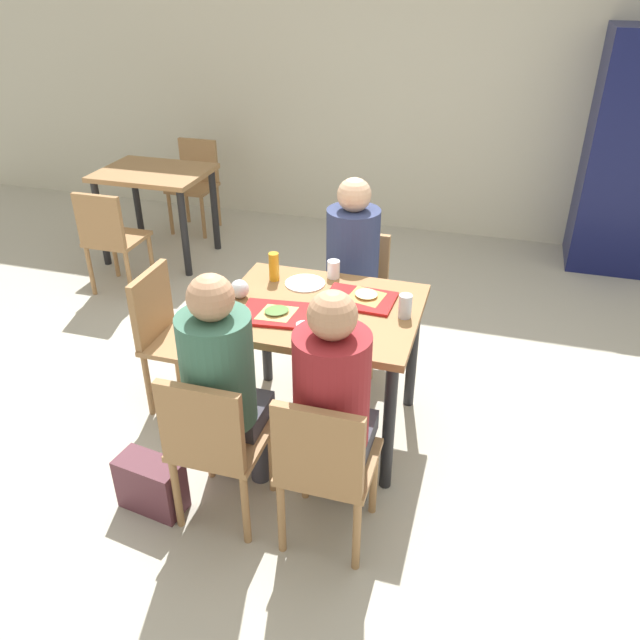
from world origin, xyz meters
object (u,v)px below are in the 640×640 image
(plastic_cup_a, at_px, (334,269))
(paper_plate_center, at_px, (305,283))
(paper_plate_near_edge, at_px, (337,333))
(condiment_bottle, at_px, (274,267))
(soda_can, at_px, (405,306))
(chair_far_side, at_px, (355,289))
(handbag, at_px, (151,484))
(pizza_slice_a, at_px, (277,311))
(person_in_red, at_px, (222,377))
(plastic_cup_b, at_px, (304,333))
(tray_red_near, at_px, (278,314))
(person_in_brown_jacket, at_px, (334,397))
(tray_red_far, at_px, (360,299))
(chair_near_right, at_px, (324,463))
(background_chair_far, at_px, (196,179))
(drink_fridge, at_px, (632,155))
(main_table, at_px, (320,326))
(background_chair_near, at_px, (110,235))
(chair_left_end, at_px, (170,330))
(background_table, at_px, (155,186))
(pizza_slice_b, at_px, (366,295))
(chair_near_left, at_px, (213,440))
(person_far_side, at_px, (351,263))
(foil_bundle, at_px, (240,289))

(plastic_cup_a, bearing_deg, paper_plate_center, -135.83)
(paper_plate_near_edge, relative_size, condiment_bottle, 1.38)
(plastic_cup_a, distance_m, soda_can, 0.57)
(chair_far_side, bearing_deg, handbag, -110.60)
(pizza_slice_a, distance_m, condiment_bottle, 0.41)
(person_in_red, distance_m, plastic_cup_b, 0.43)
(chair_far_side, bearing_deg, tray_red_near, -100.73)
(person_in_brown_jacket, distance_m, tray_red_far, 0.79)
(chair_near_right, distance_m, handbag, 0.93)
(person_in_brown_jacket, height_order, background_chair_far, person_in_brown_jacket)
(person_in_red, bearing_deg, condiment_bottle, 94.94)
(plastic_cup_a, distance_m, handbag, 1.47)
(tray_red_far, xyz_separation_m, background_chair_far, (-2.19, 2.48, -0.30))
(condiment_bottle, bearing_deg, pizza_slice_a, -68.21)
(drink_fridge, bearing_deg, handbag, -123.00)
(chair_near_right, height_order, handbag, chair_near_right)
(main_table, distance_m, tray_red_near, 0.26)
(chair_far_side, relative_size, background_chair_far, 1.00)
(paper_plate_near_edge, xyz_separation_m, background_chair_near, (-2.17, 1.36, -0.30))
(condiment_bottle, bearing_deg, person_in_red, -85.06)
(soda_can, distance_m, background_chair_far, 3.58)
(chair_left_end, distance_m, person_in_brown_jacket, 1.35)
(drink_fridge, height_order, background_chair_near, drink_fridge)
(handbag, relative_size, background_chair_near, 0.38)
(plastic_cup_a, xyz_separation_m, background_table, (-1.99, 1.52, -0.19))
(pizza_slice_a, relative_size, condiment_bottle, 1.47)
(paper_plate_near_edge, xyz_separation_m, plastic_cup_b, (-0.13, -0.12, 0.05))
(chair_near_right, bearing_deg, background_chair_far, 123.68)
(person_in_brown_jacket, bearing_deg, drink_fridge, 66.59)
(chair_near_right, distance_m, plastic_cup_b, 0.61)
(paper_plate_center, relative_size, pizza_slice_b, 0.89)
(chair_near_left, relative_size, person_far_side, 0.67)
(chair_far_side, relative_size, soda_can, 6.87)
(paper_plate_near_edge, bearing_deg, drink_fridge, 62.23)
(pizza_slice_b, bearing_deg, soda_can, -29.65)
(chair_near_right, relative_size, background_chair_far, 1.00)
(chair_left_end, height_order, condiment_bottle, condiment_bottle)
(person_in_red, bearing_deg, paper_plate_near_edge, 46.51)
(person_far_side, xyz_separation_m, pizza_slice_a, (-0.18, -0.81, 0.07))
(person_far_side, relative_size, tray_red_far, 3.47)
(drink_fridge, distance_m, background_chair_far, 3.82)
(chair_left_end, relative_size, tray_red_far, 2.33)
(chair_far_side, xyz_separation_m, pizza_slice_b, (0.21, -0.65, 0.32))
(chair_near_right, height_order, pizza_slice_a, chair_near_right)
(person_far_side, relative_size, paper_plate_center, 5.67)
(chair_near_right, xyz_separation_m, drink_fridge, (1.52, 3.65, 0.46))
(background_table, bearing_deg, background_chair_near, -90.00)
(person_far_side, xyz_separation_m, soda_can, (0.43, -0.64, 0.11))
(paper_plate_center, xyz_separation_m, foil_bundle, (-0.28, -0.25, 0.05))
(paper_plate_center, xyz_separation_m, background_chair_near, (-1.86, 0.91, -0.30))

